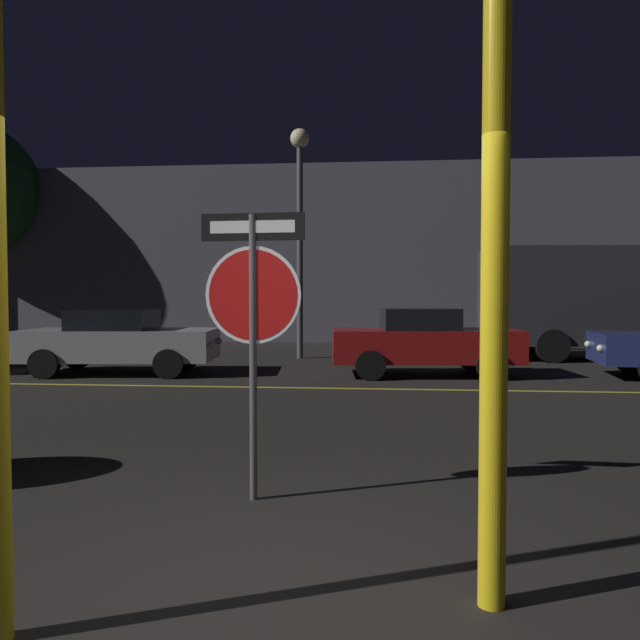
{
  "coord_description": "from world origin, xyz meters",
  "views": [
    {
      "loc": [
        0.6,
        -3.27,
        1.66
      ],
      "look_at": [
        -0.07,
        3.87,
        1.38
      ],
      "focal_mm": 35.0,
      "sensor_mm": 36.0,
      "label": 1
    }
  ],
  "objects": [
    {
      "name": "street_lamp",
      "position": [
        -1.49,
        13.17,
        4.22
      ],
      "size": [
        0.51,
        0.51,
        6.06
      ],
      "color": "#4C4C51",
      "rests_on": "ground_plane"
    },
    {
      "name": "stop_sign",
      "position": [
        -0.41,
        1.68,
        1.65
      ],
      "size": [
        0.85,
        0.07,
        2.32
      ],
      "rotation": [
        0.0,
        0.0,
        -0.05
      ],
      "color": "#4C4C51",
      "rests_on": "ground_plane"
    },
    {
      "name": "ground_plane",
      "position": [
        0.0,
        0.0,
        0.0
      ],
      "size": [
        260.0,
        260.0,
        0.0
      ],
      "primitive_type": "plane",
      "color": "black"
    },
    {
      "name": "passing_car_2",
      "position": [
        -4.93,
        9.55,
        0.7
      ],
      "size": [
        4.24,
        2.22,
        1.36
      ],
      "rotation": [
        0.0,
        0.0,
        -1.47
      ],
      "color": "#9E9EA3",
      "rests_on": "ground_plane"
    },
    {
      "name": "passing_car_3",
      "position": [
        1.53,
        9.82,
        0.71
      ],
      "size": [
        4.02,
        2.05,
        1.4
      ],
      "rotation": [
        0.0,
        0.0,
        -1.48
      ],
      "color": "maroon",
      "rests_on": "ground_plane"
    },
    {
      "name": "road_center_stripe",
      "position": [
        0.0,
        7.82,
        0.0
      ],
      "size": [
        42.67,
        0.12,
        0.01
      ],
      "primitive_type": "cube",
      "color": "gold",
      "rests_on": "ground_plane"
    },
    {
      "name": "delivery_truck",
      "position": [
        7.07,
        13.85,
        1.63
      ],
      "size": [
        7.09,
        2.74,
        2.91
      ],
      "rotation": [
        0.0,
        0.0,
        -1.52
      ],
      "color": "#2D2D33",
      "rests_on": "ground_plane"
    },
    {
      "name": "building_backdrop",
      "position": [
        1.17,
        20.22,
        3.17
      ],
      "size": [
        33.76,
        3.01,
        6.35
      ],
      "primitive_type": "cube",
      "color": "#4C4C56",
      "rests_on": "ground_plane"
    },
    {
      "name": "yellow_pole_right",
      "position": [
        1.21,
        0.08,
        1.77
      ],
      "size": [
        0.15,
        0.15,
        3.55
      ],
      "primitive_type": "cylinder",
      "color": "yellow",
      "rests_on": "ground_plane"
    }
  ]
}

